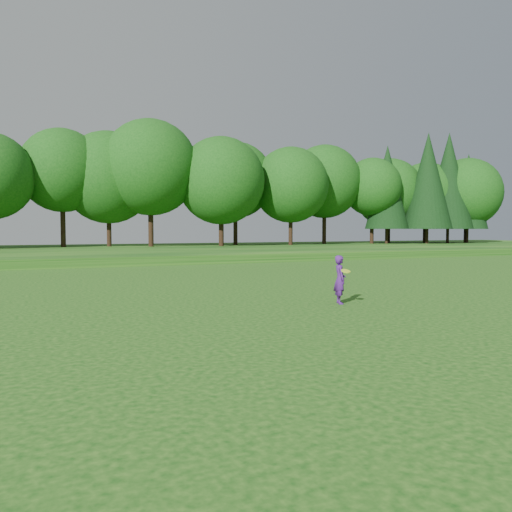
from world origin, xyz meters
name	(u,v)px	position (x,y,z in m)	size (l,w,h in m)	color
ground	(232,316)	(0.00, 0.00, 0.00)	(140.00, 140.00, 0.00)	#0B3D0E
berm	(89,252)	(0.00, 34.00, 0.30)	(130.00, 30.00, 0.60)	#0B3D0E
walking_path	(114,266)	(0.00, 20.00, 0.02)	(130.00, 1.60, 0.04)	gray
treeline	(83,168)	(0.00, 38.00, 8.10)	(104.00, 7.00, 15.00)	#11450F
woman	(340,280)	(3.82, 0.64, 0.75)	(0.51, 0.92, 1.49)	#491973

